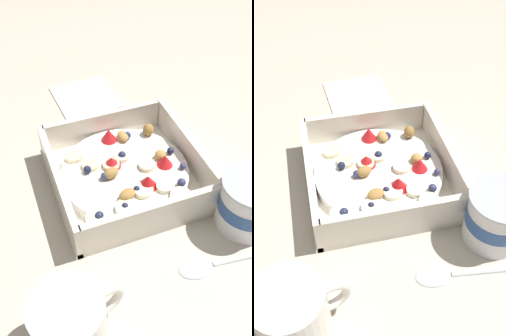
{
  "view_description": "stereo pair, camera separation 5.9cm",
  "coord_description": "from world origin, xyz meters",
  "views": [
    {
      "loc": [
        0.41,
        -0.15,
        0.45
      ],
      "look_at": [
        0.01,
        0.0,
        0.03
      ],
      "focal_mm": 41.31,
      "sensor_mm": 36.0,
      "label": 1
    },
    {
      "loc": [
        0.43,
        -0.09,
        0.45
      ],
      "look_at": [
        0.01,
        0.0,
        0.03
      ],
      "focal_mm": 41.31,
      "sensor_mm": 36.0,
      "label": 2
    }
  ],
  "objects": [
    {
      "name": "ground_plane",
      "position": [
        0.0,
        0.0,
        0.0
      ],
      "size": [
        2.4,
        2.4,
        0.0
      ],
      "primitive_type": "plane",
      "color": "beige"
    },
    {
      "name": "fruit_bowl",
      "position": [
        0.02,
        0.0,
        0.02
      ],
      "size": [
        0.22,
        0.22,
        0.06
      ],
      "color": "white",
      "rests_on": "ground"
    },
    {
      "name": "spoon",
      "position": [
        0.2,
        0.06,
        0.0
      ],
      "size": [
        0.04,
        0.17,
        0.01
      ],
      "color": "silver",
      "rests_on": "ground"
    },
    {
      "name": "yogurt_cup",
      "position": [
        0.15,
        0.13,
        0.04
      ],
      "size": [
        0.09,
        0.09,
        0.08
      ],
      "color": "white",
      "rests_on": "ground"
    },
    {
      "name": "coffee_mug",
      "position": [
        0.23,
        -0.14,
        0.05
      ],
      "size": [
        0.08,
        0.11,
        0.09
      ],
      "color": "white",
      "rests_on": "ground"
    },
    {
      "name": "folded_napkin",
      "position": [
        -0.23,
        0.01,
        0.0
      ],
      "size": [
        0.13,
        0.13,
        0.01
      ],
      "primitive_type": "cube",
      "rotation": [
        0.0,
        0.0,
        0.06
      ],
      "color": "silver",
      "rests_on": "ground"
    }
  ]
}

